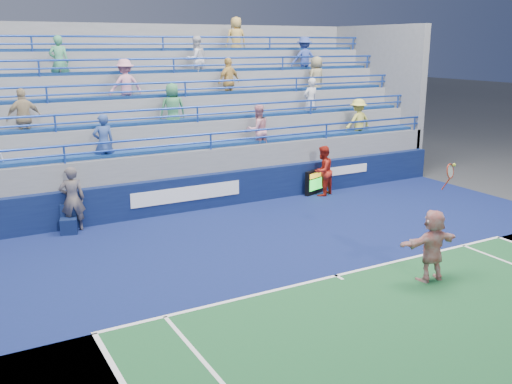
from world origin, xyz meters
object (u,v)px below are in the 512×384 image
serve_speed_board (317,181)px  judge_chair (69,225)px  tennis_player (432,245)px  ball_girl (323,171)px  line_judge (72,199)px

serve_speed_board → judge_chair: serve_speed_board is taller
tennis_player → ball_girl: 7.49m
line_judge → judge_chair: bearing=49.5°
judge_chair → line_judge: line_judge is taller
judge_chair → tennis_player: tennis_player is taller
line_judge → ball_girl: line_judge is taller
judge_chair → ball_girl: 8.56m
line_judge → ball_girl: 8.35m
serve_speed_board → line_judge: bearing=-179.4°
tennis_player → line_judge: tennis_player is taller
line_judge → serve_speed_board: bearing=-172.0°
serve_speed_board → line_judge: line_judge is taller
judge_chair → ball_girl: ball_girl is taller
line_judge → tennis_player: bearing=137.2°
tennis_player → line_judge: (-6.18, 7.40, 0.10)m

